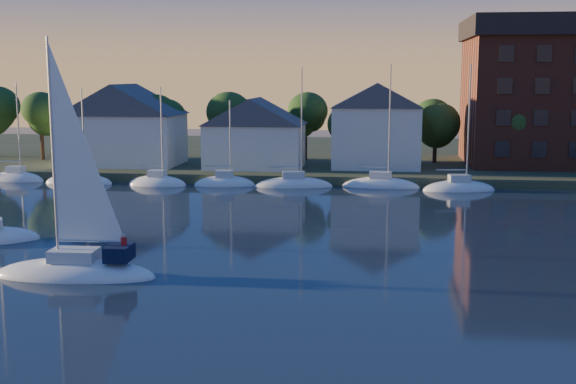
% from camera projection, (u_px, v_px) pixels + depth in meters
% --- Properties ---
extents(ground, '(260.00, 260.00, 0.00)m').
position_uv_depth(ground, '(164.00, 378.00, 27.99)').
color(ground, black).
rests_on(ground, ground).
extents(shoreline_land, '(160.00, 50.00, 2.00)m').
position_uv_depth(shoreline_land, '(319.00, 159.00, 101.48)').
color(shoreline_land, '#313D23').
rests_on(shoreline_land, ground).
extents(wooden_dock, '(120.00, 3.00, 1.00)m').
position_uv_depth(wooden_dock, '(302.00, 183.00, 78.94)').
color(wooden_dock, brown).
rests_on(wooden_dock, ground).
extents(clubhouse_west, '(13.65, 9.45, 9.64)m').
position_uv_depth(clubhouse_west, '(125.00, 124.00, 86.51)').
color(clubhouse_west, silver).
rests_on(clubhouse_west, shoreline_land).
extents(clubhouse_centre, '(11.55, 8.40, 8.08)m').
position_uv_depth(clubhouse_centre, '(255.00, 132.00, 83.74)').
color(clubhouse_centre, silver).
rests_on(clubhouse_centre, shoreline_land).
extents(clubhouse_east, '(10.50, 8.40, 9.80)m').
position_uv_depth(clubhouse_east, '(376.00, 124.00, 83.88)').
color(clubhouse_east, silver).
rests_on(clubhouse_east, shoreline_land).
extents(tree_line, '(93.40, 5.40, 8.90)m').
position_uv_depth(tree_line, '(327.00, 112.00, 88.34)').
color(tree_line, '#39281A').
rests_on(tree_line, shoreline_land).
extents(moored_fleet, '(63.50, 2.40, 12.05)m').
position_uv_depth(moored_fleet, '(188.00, 184.00, 77.43)').
color(moored_fleet, white).
rests_on(moored_fleet, ground).
extents(hero_sailboat, '(9.72, 3.43, 14.88)m').
position_uv_depth(hero_sailboat, '(77.00, 267.00, 42.00)').
color(hero_sailboat, white).
rests_on(hero_sailboat, ground).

